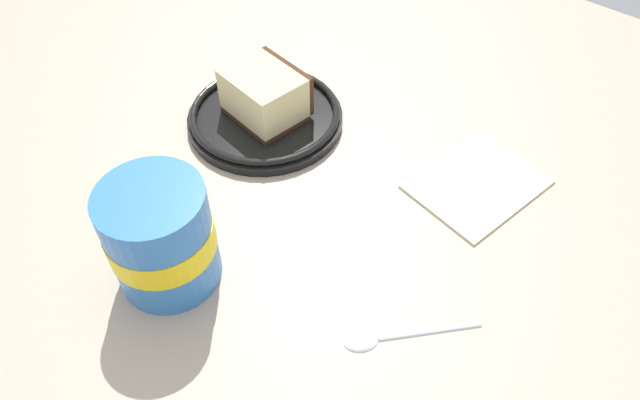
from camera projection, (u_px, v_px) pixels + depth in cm
name	position (u px, v px, depth cm)	size (l,w,h in cm)	color
ground_plane	(240.00, 201.00, 61.08)	(121.86, 121.86, 2.34)	tan
small_plate	(265.00, 116.00, 67.05)	(17.95, 17.95, 1.93)	black
cake_slice	(265.00, 95.00, 64.97)	(8.08, 9.15, 5.53)	#472814
tea_mug	(161.00, 235.00, 49.70)	(9.35, 11.26, 10.55)	#3372BF
teaspoon	(383.00, 337.00, 48.81)	(9.98, 8.76, 0.80)	silver
folded_napkin	(477.00, 183.00, 60.82)	(13.17, 10.19, 0.60)	beige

